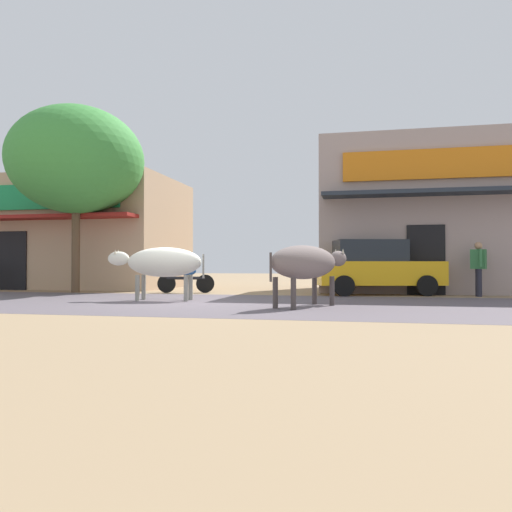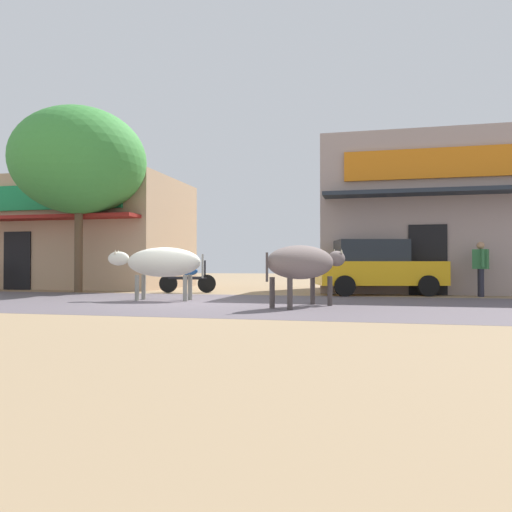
{
  "view_description": "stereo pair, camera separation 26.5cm",
  "coord_description": "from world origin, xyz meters",
  "px_view_note": "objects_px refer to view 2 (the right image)",
  "views": [
    {
      "loc": [
        4.17,
        -11.41,
        0.9
      ],
      "look_at": [
        1.26,
        2.12,
        1.14
      ],
      "focal_mm": 35.52,
      "sensor_mm": 36.0,
      "label": 1
    },
    {
      "loc": [
        4.43,
        -11.35,
        0.9
      ],
      "look_at": [
        1.26,
        2.12,
        1.14
      ],
      "focal_mm": 35.52,
      "sensor_mm": 36.0,
      "label": 2
    }
  ],
  "objects_px": {
    "parked_hatchback_car": "(376,267)",
    "cow_near_brown": "(161,263)",
    "parked_motorcycle": "(188,278)",
    "cow_far_dark": "(304,263)",
    "pedestrian_by_shop": "(481,265)",
    "roadside_tree": "(79,161)"
  },
  "relations": [
    {
      "from": "parked_motorcycle",
      "to": "roadside_tree",
      "type": "bearing_deg",
      "value": -171.25
    },
    {
      "from": "roadside_tree",
      "to": "pedestrian_by_shop",
      "type": "xyz_separation_m",
      "value": [
        12.39,
        0.45,
        -3.42
      ]
    },
    {
      "from": "parked_hatchback_car",
      "to": "pedestrian_by_shop",
      "type": "bearing_deg",
      "value": -7.3
    },
    {
      "from": "cow_far_dark",
      "to": "parked_hatchback_car",
      "type": "bearing_deg",
      "value": 72.77
    },
    {
      "from": "roadside_tree",
      "to": "cow_far_dark",
      "type": "relative_size",
      "value": 2.36
    },
    {
      "from": "cow_near_brown",
      "to": "roadside_tree",
      "type": "bearing_deg",
      "value": 145.29
    },
    {
      "from": "roadside_tree",
      "to": "pedestrian_by_shop",
      "type": "relative_size",
      "value": 3.92
    },
    {
      "from": "roadside_tree",
      "to": "parked_hatchback_car",
      "type": "height_order",
      "value": "roadside_tree"
    },
    {
      "from": "roadside_tree",
      "to": "parked_hatchback_car",
      "type": "bearing_deg",
      "value": 4.92
    },
    {
      "from": "cow_near_brown",
      "to": "parked_motorcycle",
      "type": "bearing_deg",
      "value": 99.8
    },
    {
      "from": "parked_hatchback_car",
      "to": "pedestrian_by_shop",
      "type": "height_order",
      "value": "parked_hatchback_car"
    },
    {
      "from": "roadside_tree",
      "to": "cow_far_dark",
      "type": "xyz_separation_m",
      "value": [
        8.01,
        -4.07,
        -3.38
      ]
    },
    {
      "from": "parked_hatchback_car",
      "to": "cow_near_brown",
      "type": "xyz_separation_m",
      "value": [
        -5.3,
        -3.75,
        0.11
      ]
    },
    {
      "from": "cow_far_dark",
      "to": "pedestrian_by_shop",
      "type": "height_order",
      "value": "pedestrian_by_shop"
    },
    {
      "from": "parked_hatchback_car",
      "to": "cow_near_brown",
      "type": "height_order",
      "value": "parked_hatchback_car"
    },
    {
      "from": "pedestrian_by_shop",
      "to": "parked_motorcycle",
      "type": "bearing_deg",
      "value": 179.31
    },
    {
      "from": "cow_near_brown",
      "to": "pedestrian_by_shop",
      "type": "height_order",
      "value": "pedestrian_by_shop"
    },
    {
      "from": "cow_far_dark",
      "to": "pedestrian_by_shop",
      "type": "relative_size",
      "value": 1.66
    },
    {
      "from": "roadside_tree",
      "to": "parked_hatchback_car",
      "type": "relative_size",
      "value": 1.53
    },
    {
      "from": "parked_motorcycle",
      "to": "cow_far_dark",
      "type": "relative_size",
      "value": 0.7
    },
    {
      "from": "parked_motorcycle",
      "to": "cow_near_brown",
      "type": "relative_size",
      "value": 0.72
    },
    {
      "from": "cow_near_brown",
      "to": "cow_far_dark",
      "type": "height_order",
      "value": "cow_near_brown"
    }
  ]
}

